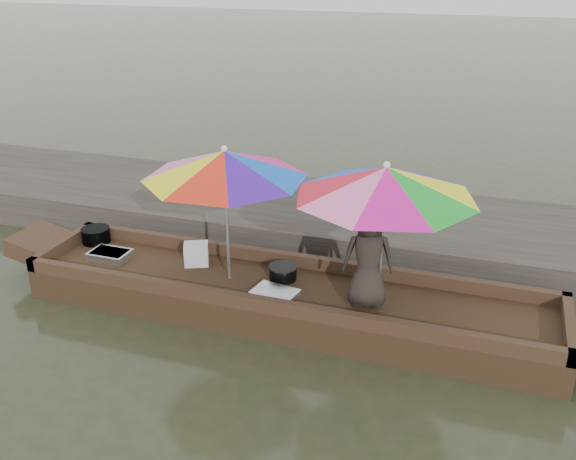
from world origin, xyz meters
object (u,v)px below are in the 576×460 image
(boat_hull, at_px, (285,301))
(tray_scallop, at_px, (275,293))
(charcoal_grill, at_px, (283,273))
(supply_bag, at_px, (196,254))
(vendor, at_px, (368,257))
(umbrella_bow, at_px, (227,215))
(umbrella_stern, at_px, (382,236))
(tray_crayfish, at_px, (110,255))
(cooking_pot, at_px, (96,235))

(boat_hull, distance_m, tray_scallop, 0.30)
(charcoal_grill, height_order, supply_bag, supply_bag)
(tray_scallop, relative_size, vendor, 0.44)
(tray_scallop, distance_m, charcoal_grill, 0.41)
(umbrella_bow, xyz_separation_m, umbrella_stern, (1.71, 0.00, 0.00))
(supply_bag, distance_m, vendor, 2.16)
(tray_scallop, relative_size, supply_bag, 1.71)
(vendor, xyz_separation_m, umbrella_stern, (0.12, 0.07, 0.23))
(tray_scallop, xyz_separation_m, umbrella_stern, (1.08, 0.22, 0.74))
(boat_hull, distance_m, tray_crayfish, 2.26)
(umbrella_bow, relative_size, umbrella_stern, 0.96)
(vendor, bearing_deg, tray_crayfish, -16.91)
(charcoal_grill, bearing_deg, tray_scallop, -83.35)
(cooking_pot, relative_size, umbrella_stern, 0.19)
(tray_crayfish, bearing_deg, cooking_pot, 140.53)
(tray_crayfish, relative_size, charcoal_grill, 1.55)
(charcoal_grill, xyz_separation_m, vendor, (1.01, -0.25, 0.47))
(supply_bag, bearing_deg, vendor, -7.51)
(cooking_pot, height_order, umbrella_bow, umbrella_bow)
(supply_bag, distance_m, umbrella_bow, 0.85)
(tray_scallop, xyz_separation_m, umbrella_bow, (-0.63, 0.22, 0.74))
(tray_crayfish, height_order, tray_scallop, tray_crayfish)
(boat_hull, height_order, tray_crayfish, tray_crayfish)
(charcoal_grill, bearing_deg, umbrella_stern, -9.31)
(cooking_pot, bearing_deg, charcoal_grill, -4.10)
(tray_crayfish, height_order, umbrella_stern, umbrella_stern)
(charcoal_grill, relative_size, supply_bag, 1.10)
(supply_bag, height_order, vendor, vendor)
(tray_crayfish, bearing_deg, umbrella_bow, -0.48)
(boat_hull, distance_m, vendor, 1.17)
(boat_hull, bearing_deg, charcoal_grill, 115.58)
(charcoal_grill, bearing_deg, umbrella_bow, -162.32)
(vendor, bearing_deg, umbrella_stern, -166.16)
(boat_hull, relative_size, tray_scallop, 12.37)
(tray_crayfish, xyz_separation_m, vendor, (3.17, -0.08, 0.50))
(tray_scallop, bearing_deg, umbrella_stern, 11.35)
(umbrella_stern, bearing_deg, tray_scallop, -168.65)
(cooking_pot, height_order, tray_crayfish, cooking_pot)
(tray_scallop, xyz_separation_m, supply_bag, (-1.14, 0.43, 0.10))
(cooking_pot, height_order, charcoal_grill, cooking_pot)
(supply_bag, bearing_deg, cooking_pot, 173.93)
(cooking_pot, bearing_deg, tray_crayfish, -39.47)
(tray_scallop, relative_size, umbrella_bow, 0.27)
(boat_hull, xyz_separation_m, tray_crayfish, (-2.25, 0.01, 0.22))
(tray_crayfish, height_order, charcoal_grill, charcoal_grill)
(supply_bag, relative_size, umbrella_bow, 0.16)
(tray_scallop, height_order, charcoal_grill, charcoal_grill)
(supply_bag, relative_size, vendor, 0.26)
(tray_scallop, bearing_deg, supply_bag, 159.42)
(boat_hull, relative_size, cooking_pot, 16.57)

